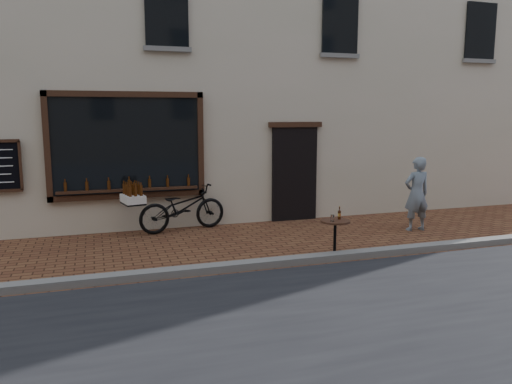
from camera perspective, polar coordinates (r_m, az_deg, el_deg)
name	(u,v)px	position (r m, az deg, el deg)	size (l,w,h in m)	color
ground	(266,271)	(8.19, 1.19, -8.97)	(90.00, 90.00, 0.00)	#592F1D
kerb	(262,264)	(8.35, 0.73, -8.17)	(90.00, 0.25, 0.12)	slate
shop_building	(188,20)	(14.30, -7.82, 18.91)	(28.00, 6.20, 10.00)	beige
cargo_bicycle	(181,207)	(10.86, -8.59, -1.72)	(2.32, 1.10, 1.09)	black
bistro_table	(335,231)	(8.91, 9.03, -4.40)	(0.52, 0.52, 0.89)	black
pedestrian	(417,194)	(11.28, 17.88, -0.21)	(0.59, 0.38, 1.60)	slate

